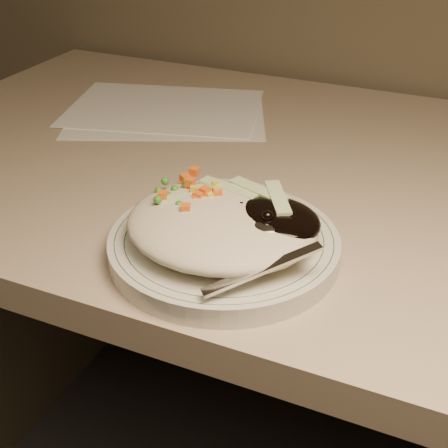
% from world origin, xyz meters
% --- Properties ---
extents(desk, '(1.40, 0.70, 0.74)m').
position_xyz_m(desk, '(0.00, 1.38, 0.54)').
color(desk, tan).
rests_on(desk, ground).
extents(plate, '(0.23, 0.23, 0.02)m').
position_xyz_m(plate, '(-0.10, 1.16, 0.75)').
color(plate, silver).
rests_on(plate, desk).
extents(plate_rim, '(0.22, 0.22, 0.00)m').
position_xyz_m(plate_rim, '(-0.10, 1.16, 0.76)').
color(plate_rim, '#144723').
rests_on(plate_rim, plate).
extents(meal, '(0.21, 0.19, 0.05)m').
position_xyz_m(meal, '(-0.10, 1.15, 0.78)').
color(meal, beige).
rests_on(meal, plate).
extents(papers, '(0.37, 0.31, 0.00)m').
position_xyz_m(papers, '(-0.35, 1.49, 0.74)').
color(papers, white).
rests_on(papers, desk).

